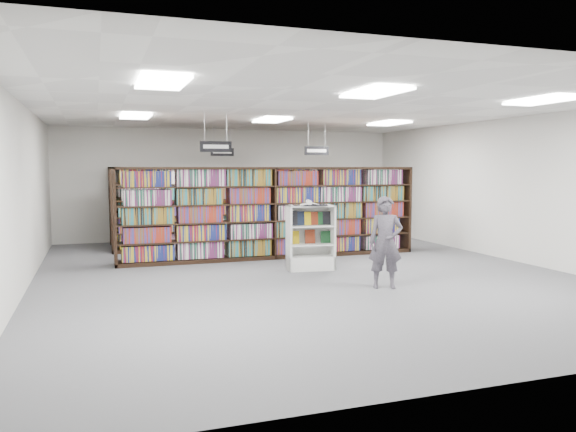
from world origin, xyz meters
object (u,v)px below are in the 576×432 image
object	(u,v)px
shopper	(386,242)
open_book	(309,204)
bookshelf_row_near	(272,213)
endcap_display	(310,247)

from	to	relation	value
shopper	open_book	bearing A→B (deg)	129.90
open_book	shopper	xyz separation A→B (m)	(0.65, -1.98, -0.56)
open_book	shopper	bearing A→B (deg)	-56.50
open_book	bookshelf_row_near	bearing A→B (deg)	113.04
shopper	endcap_display	bearing A→B (deg)	127.57
bookshelf_row_near	endcap_display	world-z (taller)	bookshelf_row_near
endcap_display	bookshelf_row_near	bearing A→B (deg)	106.86
bookshelf_row_near	endcap_display	size ratio (longest dim) A/B	5.27
bookshelf_row_near	open_book	size ratio (longest dim) A/B	9.04
endcap_display	open_book	distance (m)	0.90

